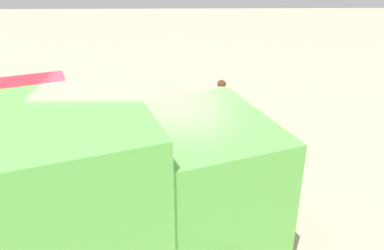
{
  "coord_description": "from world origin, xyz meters",
  "views": [
    {
      "loc": [
        5.88,
        0.72,
        4.34
      ],
      "look_at": [
        -1.58,
        0.86,
        0.77
      ],
      "focal_mm": 38.03,
      "sensor_mm": 36.0,
      "label": 1
    }
  ],
  "objects": [
    {
      "name": "person_customer",
      "position": [
        -3.92,
        1.65,
        0.36
      ],
      "size": [
        0.75,
        0.71,
        0.91
      ],
      "color": "#6E5A55",
      "rests_on": "ground_plane"
    },
    {
      "name": "ground_plane",
      "position": [
        0.0,
        0.0,
        0.0
      ],
      "size": [
        40.0,
        40.0,
        0.0
      ],
      "primitive_type": "plane",
      "color": "tan"
    },
    {
      "name": "plaza_bench",
      "position": [
        -3.92,
        -3.49,
        0.35
      ],
      "size": [
        1.0,
        1.43,
        0.48
      ],
      "color": "olive",
      "rests_on": "ground_plane"
    },
    {
      "name": "planter_flowering_far",
      "position": [
        -3.24,
        0.58,
        0.42
      ],
      "size": [
        0.58,
        0.58,
        0.8
      ],
      "color": "#B56F47",
      "rests_on": "ground_plane"
    },
    {
      "name": "food_truck",
      "position": [
        1.72,
        -0.95,
        1.19
      ],
      "size": [
        4.02,
        6.01,
        2.46
      ],
      "color": "#66CC52",
      "rests_on": "ground_plane"
    }
  ]
}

